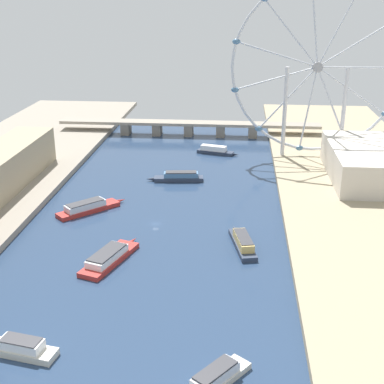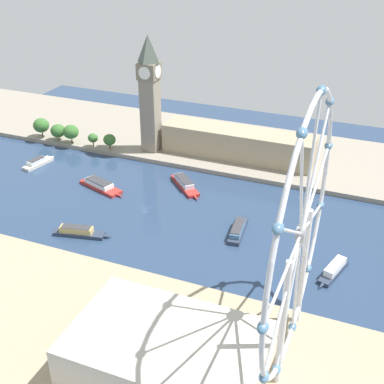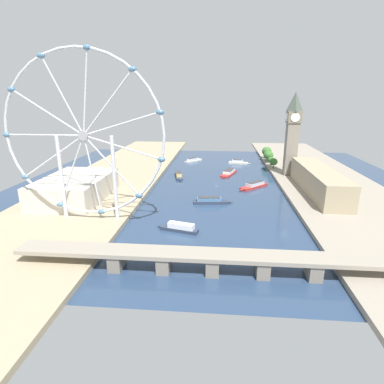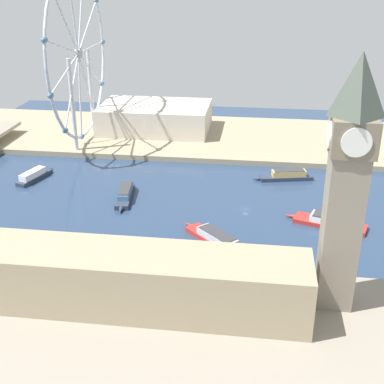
% 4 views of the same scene
% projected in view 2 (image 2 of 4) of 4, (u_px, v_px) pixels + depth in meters
% --- Properties ---
extents(ground_plane, '(374.52, 374.52, 0.00)m').
position_uv_depth(ground_plane, '(145.00, 209.00, 305.72)').
color(ground_plane, navy).
extents(riverbank_left, '(90.00, 520.00, 3.00)m').
position_uv_depth(riverbank_left, '(206.00, 143.00, 388.14)').
color(riverbank_left, gray).
rests_on(riverbank_left, ground_plane).
extents(riverbank_right, '(90.00, 520.00, 3.00)m').
position_uv_depth(riverbank_right, '(37.00, 318.00, 221.87)').
color(riverbank_right, tan).
rests_on(riverbank_right, ground_plane).
extents(clock_tower, '(13.88, 13.88, 80.92)m').
position_uv_depth(clock_tower, '(150.00, 93.00, 353.77)').
color(clock_tower, gray).
rests_on(clock_tower, riverbank_left).
extents(parliament_block, '(22.00, 105.48, 19.59)m').
position_uv_depth(parliament_block, '(238.00, 144.00, 358.00)').
color(parliament_block, tan).
rests_on(parliament_block, riverbank_left).
extents(tree_row_embankment, '(13.18, 69.21, 14.70)m').
position_uv_depth(tree_row_embankment, '(65.00, 131.00, 382.40)').
color(tree_row_embankment, '#513823').
rests_on(tree_row_embankment, riverbank_left).
extents(ferris_wheel, '(101.89, 3.20, 104.01)m').
position_uv_depth(ferris_wheel, '(301.00, 236.00, 179.50)').
color(ferris_wheel, silver).
rests_on(ferris_wheel, riverbank_right).
extents(riverside_hall, '(45.45, 71.04, 17.10)m').
position_uv_depth(riverside_hall, '(167.00, 353.00, 190.79)').
color(riverside_hall, beige).
rests_on(riverside_hall, riverbank_right).
extents(tour_boat_0, '(27.19, 10.56, 5.16)m').
position_uv_depth(tour_boat_0, '(38.00, 162.00, 356.75)').
color(tour_boat_0, beige).
rests_on(tour_boat_0, ground_plane).
extents(tour_boat_1, '(31.69, 9.23, 5.32)m').
position_uv_depth(tour_boat_1, '(238.00, 229.00, 282.07)').
color(tour_boat_1, '#2D384C').
rests_on(tour_boat_1, ground_plane).
extents(tour_boat_2, '(28.83, 28.90, 5.32)m').
position_uv_depth(tour_boat_2, '(185.00, 184.00, 328.57)').
color(tour_boat_2, '#B22D28').
rests_on(tour_boat_2, ground_plane).
extents(tour_boat_4, '(27.48, 11.79, 5.32)m').
position_uv_depth(tour_boat_4, '(334.00, 270.00, 250.02)').
color(tour_boat_4, '#2D384C').
rests_on(tour_boat_4, ground_plane).
extents(tour_boat_5, '(12.05, 32.58, 5.47)m').
position_uv_depth(tour_boat_5, '(79.00, 232.00, 279.57)').
color(tour_boat_5, '#2D384C').
rests_on(tour_boat_5, ground_plane).
extents(tour_boat_6, '(18.27, 36.18, 5.07)m').
position_uv_depth(tour_boat_6, '(100.00, 185.00, 327.13)').
color(tour_boat_6, '#B22D28').
rests_on(tour_boat_6, ground_plane).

